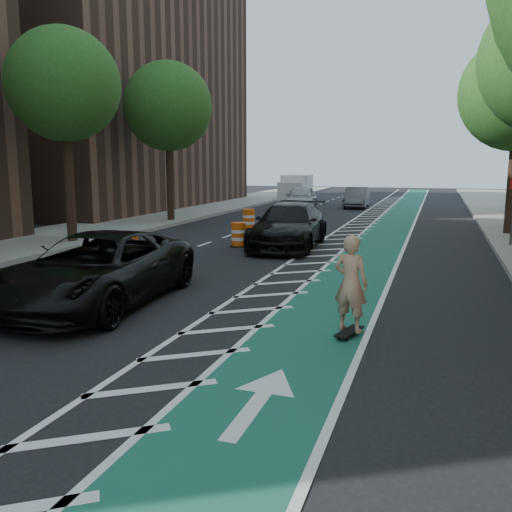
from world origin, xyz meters
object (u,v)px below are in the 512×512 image
at_px(suv_near, 98,269).
at_px(skateboarder, 351,283).
at_px(suv_far, 289,226).
at_px(barrel_a, 128,253).

bearing_deg(suv_near, skateboarder, -9.03).
distance_m(suv_far, barrel_a, 6.46).
bearing_deg(barrel_a, suv_far, 59.47).
xyz_separation_m(suv_far, barrel_a, (-3.28, -5.56, -0.30)).
relative_size(skateboarder, suv_far, 0.32).
bearing_deg(skateboarder, suv_far, -53.04).
distance_m(suv_near, suv_far, 9.28).
bearing_deg(suv_far, skateboarder, -72.04).
bearing_deg(suv_far, suv_near, -104.43).
relative_size(suv_far, barrel_a, 5.29).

